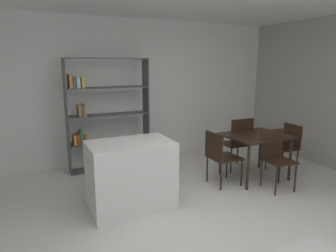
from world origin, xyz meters
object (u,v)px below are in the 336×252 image
Objects in this scene: kitchen_island at (131,175)px; open_bookshelf at (102,114)px; dining_chair_island_side at (220,154)px; dining_table at (256,140)px; dining_chair_far at (239,139)px; dining_chair_window_side at (287,143)px; dining_chair_near at (275,154)px.

open_bookshelf is (0.03, 1.67, 0.58)m from kitchen_island.
dining_chair_island_side is at bearing -46.44° from open_bookshelf.
dining_chair_far is at bearing 90.68° from dining_table.
open_bookshelf reaches higher than kitchen_island.
open_bookshelf reaches higher than dining_chair_far.
kitchen_island is 1.13× the size of dining_chair_far.
open_bookshelf is at bearing 43.39° from dining_chair_island_side.
open_bookshelf is 2.21m from dining_chair_island_side.
kitchen_island is 2.94m from dining_chair_window_side.
dining_chair_window_side is 0.90× the size of dining_chair_far.
open_bookshelf is at bearing -24.22° from dining_chair_far.
dining_table is at bearing 2.92° from kitchen_island.
dining_chair_window_side is 0.99× the size of dining_chair_island_side.
dining_chair_far is (2.19, -1.12, -0.46)m from open_bookshelf.
kitchen_island is 1.26× the size of dining_chair_island_side.
kitchen_island is 2.24m from dining_table.
dining_chair_near is at bearing -88.58° from dining_table.
kitchen_island is at bearing 16.72° from dining_chair_far.
dining_chair_near is (2.23, -0.32, 0.08)m from kitchen_island.
dining_table is at bearing 93.61° from dining_chair_far.
dining_chair_window_side is at bearing 37.88° from dining_chair_near.
kitchen_island is 1.09× the size of dining_table.
dining_table is (2.20, -1.56, -0.37)m from open_bookshelf.
dining_chair_window_side is 0.84m from dining_chair_far.
dining_chair_far is at bearing 97.64° from dining_chair_near.
dining_chair_far is at bearing -27.14° from open_bookshelf.
dining_chair_window_side reaches higher than dining_table.
dining_chair_island_side is at bearing -179.98° from dining_table.
open_bookshelf is 3.01m from dining_chair_near.
dining_table is 1.16× the size of dining_chair_window_side.
dining_chair_island_side is at bearing 34.08° from dining_chair_far.
dining_chair_island_side is (-0.71, -0.43, -0.05)m from dining_chair_far.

